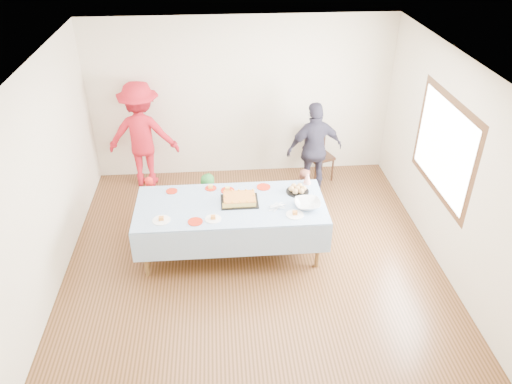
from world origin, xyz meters
TOP-DOWN VIEW (x-y plane):
  - ground at (0.00, 0.00)m, footprint 5.00×5.00m
  - room_walls at (0.05, 0.00)m, footprint 5.04×5.04m
  - party_table at (-0.28, 0.19)m, footprint 2.50×1.10m
  - birthday_cake at (-0.16, 0.23)m, footprint 0.49×0.38m
  - rolls_tray at (0.64, 0.42)m, footprint 0.32×0.32m
  - punch_bowl at (0.72, 0.04)m, footprint 0.34×0.34m
  - party_hat at (0.82, 0.64)m, footprint 0.11×0.11m
  - fork_pile at (0.33, 0.04)m, footprint 0.24×0.18m
  - plate_red_far_a at (-1.07, 0.57)m, footprint 0.16×0.16m
  - plate_red_far_b at (-0.54, 0.60)m, footprint 0.16×0.16m
  - plate_red_far_c at (-0.31, 0.53)m, footprint 0.19×0.19m
  - plate_red_far_d at (0.19, 0.58)m, footprint 0.19×0.19m
  - plate_red_near at (-0.74, -0.19)m, footprint 0.19×0.19m
  - plate_white_left at (-1.16, -0.12)m, footprint 0.23×0.23m
  - plate_white_mid at (-0.51, -0.15)m, footprint 0.21×0.21m
  - plate_white_right at (0.53, -0.13)m, footprint 0.23×0.23m
  - dining_chair at (1.27, 2.17)m, footprint 0.51×0.51m
  - toddler_left at (-1.44, 1.02)m, footprint 0.29×0.20m
  - toddler_mid at (-0.59, 0.90)m, footprint 0.47×0.39m
  - toddler_right at (0.84, 1.04)m, footprint 0.46×0.41m
  - adult_left at (-1.65, 2.20)m, footprint 1.20×0.75m
  - adult_right at (1.11, 1.67)m, footprint 0.97×0.55m

SIDE VIEW (x-z plane):
  - ground at x=0.00m, z-range 0.00..0.00m
  - toddler_left at x=-1.44m, z-range 0.00..0.77m
  - toddler_right at x=0.84m, z-range 0.00..0.78m
  - toddler_mid at x=-0.59m, z-range 0.00..0.83m
  - dining_chair at x=1.27m, z-range 0.05..0.97m
  - party_table at x=-0.28m, z-range 0.33..1.11m
  - adult_right at x=1.11m, z-range 0.00..1.57m
  - plate_red_far_a at x=-1.07m, z-range 0.78..0.79m
  - plate_red_far_b at x=-0.54m, z-range 0.78..0.79m
  - plate_red_far_c at x=-0.31m, z-range 0.78..0.79m
  - plate_red_far_d at x=0.19m, z-range 0.78..0.79m
  - plate_red_near at x=-0.74m, z-range 0.78..0.79m
  - plate_white_left at x=-1.16m, z-range 0.78..0.79m
  - plate_white_mid at x=-0.51m, z-range 0.78..0.79m
  - plate_white_right at x=0.53m, z-range 0.78..0.79m
  - fork_pile at x=0.33m, z-range 0.78..0.85m
  - rolls_tray at x=0.64m, z-range 0.77..0.87m
  - birthday_cake at x=-0.16m, z-range 0.78..0.86m
  - punch_bowl at x=0.72m, z-range 0.78..0.86m
  - party_hat at x=0.82m, z-range 0.78..0.97m
  - adult_left at x=-1.65m, z-range 0.00..1.79m
  - room_walls at x=0.05m, z-range 0.41..3.13m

